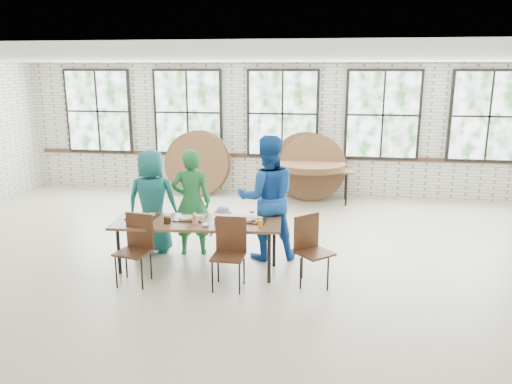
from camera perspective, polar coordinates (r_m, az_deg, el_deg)
room at (r=11.37m, az=3.05°, el=8.70°), size 12.00×12.00×12.00m
dining_table at (r=7.21m, az=-6.74°, el=-3.73°), size 2.46×0.99×0.74m
chair_near_left at (r=7.03m, az=-13.50°, el=-5.64°), size 0.50×0.48×0.95m
chair_near_right at (r=6.70m, az=-3.02°, el=-6.22°), size 0.43×0.41×0.95m
chair_spare at (r=6.83m, az=6.26°, el=-5.89°), size 0.58×0.58×0.95m
adult_teal at (r=8.04m, az=-11.75°, el=-1.06°), size 0.84×0.58×1.65m
adult_green at (r=7.84m, az=-7.38°, el=-1.15°), size 0.69×0.53×1.68m
toddler at (r=7.85m, az=-3.78°, el=-4.45°), size 0.57×0.43×0.79m
adult_blue at (r=7.58m, az=1.30°, el=-0.67°), size 1.08×0.93×1.91m
storage_table at (r=10.99m, az=6.24°, el=2.43°), size 1.84×0.84×0.74m
tabletop_clutter at (r=7.15m, az=-6.02°, el=-3.23°), size 2.04×0.57×0.11m
round_tops_stacked at (r=10.96m, az=6.26°, el=3.03°), size 1.50×1.50×0.13m
round_tops_leaning at (r=11.31m, az=-0.43°, el=3.09°), size 4.15×0.43×1.50m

